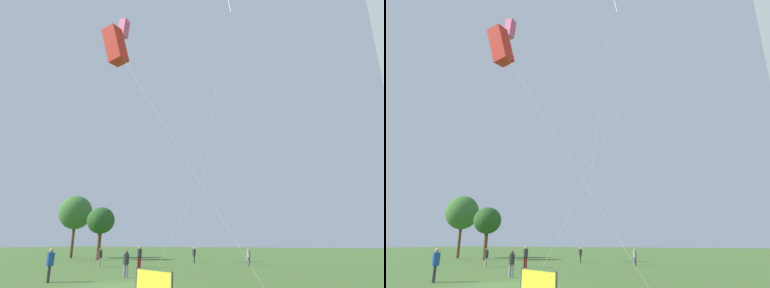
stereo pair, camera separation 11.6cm
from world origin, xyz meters
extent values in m
plane|color=#476B30|center=(0.00, 0.00, 0.00)|extent=(280.00, 280.00, 0.00)
cylinder|color=tan|center=(-10.05, 9.63, 0.41)|extent=(0.15, 0.15, 0.82)
cylinder|color=tan|center=(-10.14, 9.77, 0.41)|extent=(0.15, 0.15, 0.82)
cylinder|color=#2D2D33|center=(-10.09, 9.70, 1.14)|extent=(0.37, 0.37, 0.65)
sphere|color=#997051|center=(-10.09, 9.70, 1.57)|extent=(0.22, 0.22, 0.22)
cylinder|color=maroon|center=(-6.20, 10.61, 0.45)|extent=(0.17, 0.17, 0.90)
cylinder|color=maroon|center=(-6.38, 10.60, 0.45)|extent=(0.17, 0.17, 0.90)
cylinder|color=#2D2D33|center=(-6.29, 10.61, 1.26)|extent=(0.41, 0.41, 0.72)
sphere|color=tan|center=(-6.29, 10.61, 1.74)|extent=(0.24, 0.24, 0.24)
cylinder|color=#2D2D33|center=(-4.55, -0.77, 0.45)|extent=(0.17, 0.17, 0.91)
cylinder|color=#2D2D33|center=(-4.69, -0.65, 0.45)|extent=(0.17, 0.17, 0.91)
cylinder|color=#1E478C|center=(-4.62, -0.71, 1.26)|extent=(0.42, 0.42, 0.72)
sphere|color=tan|center=(-4.62, -0.71, 1.75)|extent=(0.25, 0.25, 0.25)
cylinder|color=#3F593F|center=(-4.92, 19.22, 0.41)|extent=(0.15, 0.15, 0.82)
cylinder|color=#3F593F|center=(-4.92, 19.39, 0.41)|extent=(0.15, 0.15, 0.82)
cylinder|color=#2D2D33|center=(-4.92, 19.30, 1.14)|extent=(0.37, 0.37, 0.65)
sphere|color=beige|center=(-4.92, 19.30, 1.58)|extent=(0.22, 0.22, 0.22)
cylinder|color=gray|center=(-2.21, 3.42, 0.41)|extent=(0.15, 0.15, 0.82)
cylinder|color=gray|center=(-2.36, 3.34, 0.41)|extent=(0.15, 0.15, 0.82)
cylinder|color=#2D2D33|center=(-2.28, 3.38, 1.14)|extent=(0.37, 0.37, 0.65)
sphere|color=brown|center=(-2.28, 3.38, 1.58)|extent=(0.22, 0.22, 0.22)
cylinder|color=#593372|center=(1.92, 17.51, 0.39)|extent=(0.15, 0.15, 0.78)
cylinder|color=#593372|center=(1.91, 17.67, 0.39)|extent=(0.15, 0.15, 0.78)
cylinder|color=gray|center=(1.91, 17.59, 1.09)|extent=(0.36, 0.36, 0.62)
sphere|color=tan|center=(1.91, 17.59, 1.51)|extent=(0.21, 0.21, 0.21)
cylinder|color=silver|center=(3.95, -1.44, 7.00)|extent=(8.80, 0.03, 14.01)
cube|color=red|center=(-0.45, -1.45, 14.00)|extent=(1.41, 1.30, 2.59)
cylinder|color=silver|center=(-11.98, 11.41, 13.87)|extent=(2.17, 0.16, 27.74)
cube|color=#E5598C|center=(-10.90, 11.48, 27.74)|extent=(1.15, 0.97, 2.47)
cylinder|color=silver|center=(0.29, 13.22, 15.88)|extent=(3.30, 2.74, 31.76)
cylinder|color=white|center=(1.93, 14.59, 29.47)|extent=(0.75, 0.68, 3.91)
cylinder|color=silver|center=(5.88, 3.74, 11.26)|extent=(9.92, 4.73, 22.53)
cylinder|color=brown|center=(-18.94, 19.32, 1.90)|extent=(0.49, 0.49, 3.79)
ellipsoid|color=#285623|center=(-18.94, 19.32, 5.07)|extent=(3.64, 3.64, 3.51)
cylinder|color=brown|center=(-26.24, 21.73, 2.46)|extent=(0.41, 0.41, 4.91)
ellipsoid|color=#3D7033|center=(-26.24, 21.73, 6.63)|extent=(4.89, 4.89, 5.01)
cylinder|color=#4C4C4C|center=(2.85, -2.60, 0.57)|extent=(0.08, 0.08, 1.14)
cylinder|color=#4C4C4C|center=(5.10, -3.52, 0.57)|extent=(0.08, 0.08, 1.14)
cube|color=yellow|center=(3.97, -3.06, 0.62)|extent=(2.26, 0.96, 0.94)
camera|label=1|loc=(11.32, -14.60, 2.17)|focal=29.42mm
camera|label=2|loc=(11.42, -14.55, 2.17)|focal=29.42mm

